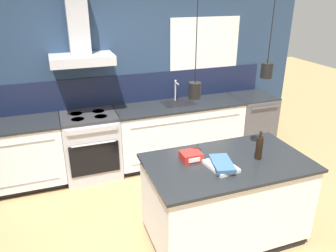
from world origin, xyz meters
name	(u,v)px	position (x,y,z in m)	size (l,w,h in m)	color
ground_plane	(174,242)	(0.00, 0.00, 0.00)	(16.00, 16.00, 0.00)	#A87F51
wall_back	(123,74)	(-0.03, 2.00, 1.35)	(5.60, 2.16, 2.60)	navy
counter_run_left	(8,157)	(-1.67, 1.69, 0.46)	(1.41, 0.64, 0.91)	black
counter_run_sink	(179,132)	(0.73, 1.69, 0.46)	(1.91, 0.64, 1.23)	black
oven_range	(91,145)	(-0.59, 1.69, 0.46)	(0.75, 0.66, 0.91)	#B5B5BA
dishwasher	(250,122)	(1.99, 1.69, 0.46)	(0.62, 0.65, 0.91)	#4C4C51
kitchen_island	(225,199)	(0.54, -0.08, 0.46)	(1.61, 0.93, 0.91)	black
bottle_on_island	(259,147)	(0.85, -0.13, 1.04)	(0.07, 0.07, 0.30)	black
book_stack	(221,165)	(0.41, -0.17, 0.94)	(0.26, 0.36, 0.07)	silver
red_supply_box	(191,156)	(0.20, 0.07, 0.95)	(0.20, 0.17, 0.09)	red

